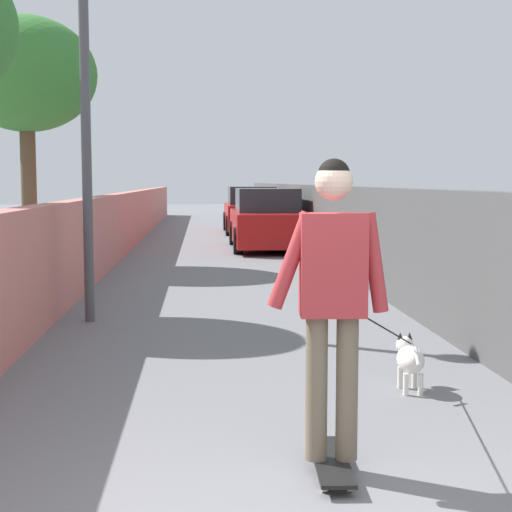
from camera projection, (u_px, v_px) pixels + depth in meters
ground_plane at (222, 259)px, 16.86m from camera, size 80.00×80.00×0.00m
wall_left at (102, 233)px, 14.63m from camera, size 48.00×0.30×1.44m
fence_right at (344, 227)px, 14.96m from camera, size 48.00×0.30×1.63m
tree_left_near at (26, 76)px, 15.21m from camera, size 2.84×2.84×5.02m
lamp_post at (84, 59)px, 9.05m from camera, size 0.36×0.36×4.70m
skateboard at (331, 461)px, 4.50m from camera, size 0.81×0.24×0.08m
person_skateboarder at (333, 285)px, 4.40m from camera, size 0.24×0.71×1.77m
dog at (409, 358)px, 6.24m from camera, size 1.99×1.07×1.06m
car_near at (267, 221)px, 19.28m from camera, size 4.35×1.80×1.54m
car_far at (251, 211)px, 25.30m from camera, size 4.27×1.80×1.54m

